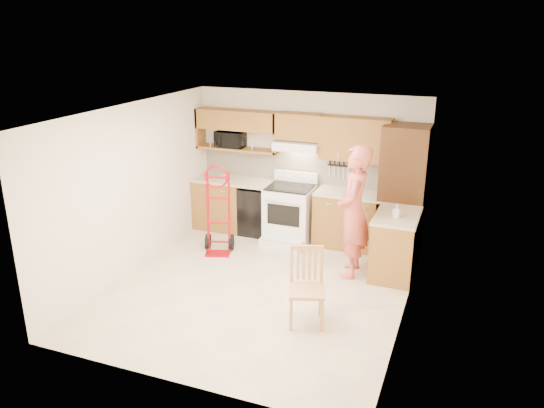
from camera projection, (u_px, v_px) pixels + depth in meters
The scene contains 28 objects.
floor at pixel (259, 288), 7.53m from camera, with size 4.00×4.50×0.02m, color beige.
ceiling at pixel (258, 111), 6.71m from camera, with size 4.00×4.50×0.02m, color white.
wall_back at pixel (309, 165), 9.12m from camera, with size 4.00×0.02×2.50m, color #F5E8CD.
wall_front at pixel (170, 275), 5.12m from camera, with size 4.00×0.02×2.50m, color #F5E8CD.
wall_left at pixel (133, 189), 7.80m from camera, with size 0.02×4.50×2.50m, color #F5E8CD.
wall_right at pixel (411, 224), 6.44m from camera, with size 0.02×4.50×2.50m, color #F5E8CD.
backsplash at pixel (308, 168), 9.11m from camera, with size 3.92×0.03×0.55m, color beige.
lower_cab_left at pixel (221, 204), 9.63m from camera, with size 0.90×0.60×0.90m, color olive.
dishwasher at pixel (259, 210), 9.38m from camera, with size 0.60×0.60×0.85m, color black.
lower_cab_right at pixel (350, 220), 8.82m from camera, with size 1.14×0.60×0.90m, color olive.
countertop_left at pixel (235, 181), 9.37m from camera, with size 1.50×0.63×0.04m, color #B8AC98.
countertop_right at pixel (351, 194), 8.67m from camera, with size 1.14×0.63×0.04m, color #B8AC98.
cab_return_right at pixel (395, 246), 7.82m from camera, with size 0.60×1.00×0.90m, color olive.
countertop_return at pixel (398, 216), 7.67m from camera, with size 0.63×1.00×0.04m, color #B8AC98.
pantry_tall at pixel (403, 191), 8.35m from camera, with size 0.70×0.60×2.10m, color #513319.
upper_cab_left at pixel (237, 120), 9.15m from camera, with size 1.50×0.33×0.34m, color olive.
upper_shelf_mw at pixel (238, 149), 9.31m from camera, with size 1.50×0.33×0.04m, color olive.
upper_cab_center at pixel (299, 126), 8.78m from camera, with size 0.76×0.33×0.44m, color olive.
upper_cab_right at pixel (356, 139), 8.50m from camera, with size 1.14×0.33×0.70m, color olive.
range_hood at pixel (298, 146), 8.82m from camera, with size 0.76×0.46×0.14m, color white.
knife_strip at pixel (339, 169), 8.88m from camera, with size 0.40×0.05×0.29m, color black, non-canonical shape.
microwave at pixel (231, 139), 9.31m from camera, with size 0.51×0.35×0.28m, color black.
range at pixel (289, 210), 8.97m from camera, with size 0.78×1.02×1.14m, color white, non-canonical shape.
person at pixel (354, 212), 7.64m from camera, with size 0.71×0.47×1.96m, color #CF564C.
hand_truck at pixel (218, 214), 8.50m from camera, with size 0.52×0.48×1.32m, color #9F0811, non-canonical shape.
dining_chair at pixel (307, 288), 6.50m from camera, with size 0.43×0.47×0.97m, color tan, non-canonical shape.
soap_bottle at pixel (397, 211), 7.52m from camera, with size 0.09×0.09×0.20m, color white.
bowl at pixel (226, 177), 9.42m from camera, with size 0.19×0.19×0.05m, color white.
Camera 1 is at (2.58, -6.22, 3.56)m, focal length 35.00 mm.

